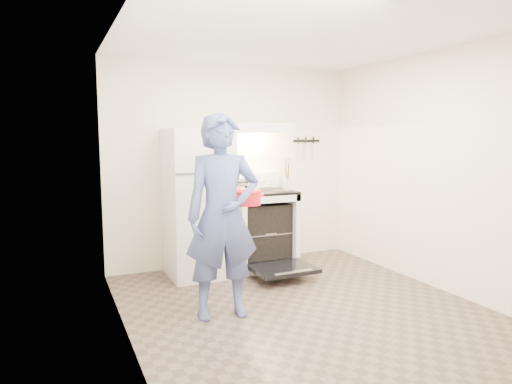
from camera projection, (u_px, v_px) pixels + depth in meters
floor at (305, 309)px, 4.28m from camera, size 3.60×3.60×0.00m
back_wall at (234, 165)px, 5.75m from camera, size 3.20×0.02×2.50m
refrigerator at (198, 203)px, 5.25m from camera, size 0.70×0.70×1.70m
stove_body at (261, 230)px, 5.65m from camera, size 0.76×0.65×0.92m
cooktop at (261, 192)px, 5.59m from camera, size 0.76×0.65×0.03m
backsplash at (252, 180)px, 5.84m from camera, size 0.76×0.07×0.20m
oven_door at (283, 269)px, 5.15m from camera, size 0.70×0.54×0.04m
oven_rack at (261, 231)px, 5.65m from camera, size 0.60×0.52×0.01m
range_hood at (258, 128)px, 5.56m from camera, size 0.76×0.50×0.12m
knife_strip at (306, 141)px, 6.13m from camera, size 0.40×0.02×0.03m
pizza_stone at (266, 232)px, 5.57m from camera, size 0.34×0.34×0.02m
tea_kettle at (242, 178)px, 5.64m from camera, size 0.24×0.20×0.29m
utensil_jar at (287, 184)px, 5.44m from camera, size 0.11×0.11×0.13m
person at (223, 216)px, 4.03m from camera, size 0.71×0.50×1.82m
dutch_oven at (247, 198)px, 4.50m from camera, size 0.35×0.28×0.23m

